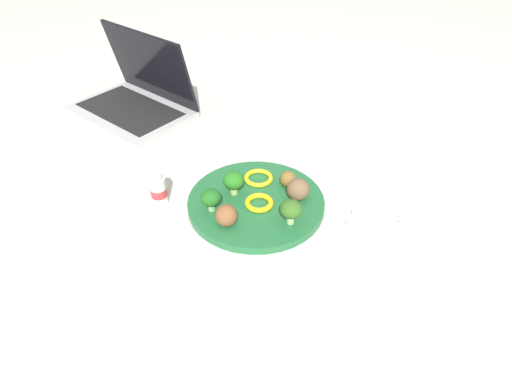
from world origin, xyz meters
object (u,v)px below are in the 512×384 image
Objects in this scene: yogurt_bottle at (158,190)px; plate at (256,203)px; napkin at (383,224)px; fork at (387,217)px; broccoli_floret_back_right at (291,210)px; meatball_mid_left at (298,189)px; meatball_front_left at (226,215)px; broccoli_floret_mid_left at (211,198)px; laptop at (136,98)px; pepper_ring_mid_left at (259,203)px; pepper_ring_front_left at (257,178)px; broccoli_floret_far_rim at (234,181)px; knife at (388,229)px; meatball_far_rim at (288,179)px.

plate is at bearing 1.66° from yogurt_bottle.
yogurt_bottle is at bearing 175.84° from napkin.
plate is 0.26m from fork.
plate is 5.46× the size of broccoli_floret_back_right.
meatball_front_left is at bearing -146.39° from meatball_mid_left.
broccoli_floret_back_right is 0.08m from meatball_mid_left.
laptop is (-0.28, 0.43, -0.01)m from broccoli_floret_mid_left.
broccoli_floret_mid_left is at bearing -56.88° from laptop.
yogurt_bottle is (-0.21, 0.01, 0.01)m from pepper_ring_mid_left.
pepper_ring_front_left reaches higher than plate.
pepper_ring_mid_left is 0.80× the size of yogurt_bottle.
meatball_mid_left is (0.13, -0.01, -0.01)m from broccoli_floret_far_rim.
broccoli_floret_far_rim reaches higher than knife.
meatball_front_left is at bearing -91.44° from broccoli_floret_far_rim.
meatball_mid_left reaches higher than meatball_far_rim.
laptop reaches higher than pepper_ring_front_left.
knife is 0.38× the size of laptop.
meatball_far_rim is 0.56× the size of pepper_ring_front_left.
pepper_ring_front_left is 0.37× the size of napkin.
broccoli_floret_far_rim reaches higher than broccoli_floret_mid_left.
broccoli_floret_far_rim is 0.14m from broccoli_floret_back_right.
pepper_ring_mid_left is (0.05, -0.03, -0.03)m from broccoli_floret_far_rim.
pepper_ring_mid_left is at bearing 170.68° from knife.
meatball_front_left is 0.31m from napkin.
broccoli_floret_far_rim is 0.49m from laptop.
broccoli_floret_far_rim is 0.07m from pepper_ring_mid_left.
fork is (0.20, -0.08, -0.03)m from meatball_far_rim.
broccoli_floret_mid_left is 0.05m from meatball_front_left.
fork is 0.46m from yogurt_bottle.
pepper_ring_mid_left reaches higher than pepper_ring_front_left.
meatball_front_left reaches higher than meatball_far_rim.
broccoli_floret_back_right is 0.42× the size of fork.
broccoli_floret_far_rim is 1.46× the size of meatball_far_rim.
meatball_far_rim is at bearing 150.43° from knife.
yogurt_bottle reaches higher than napkin.
pepper_ring_mid_left reaches higher than plate.
napkin is at bearing -5.24° from pepper_ring_mid_left.
knife is at bearing -6.43° from yogurt_bottle.
meatball_mid_left is at bearing -40.07° from laptop.
broccoli_floret_mid_left is at bearing -155.89° from plate.
broccoli_floret_far_rim is 0.35× the size of knife.
meatball_front_left is at bearing -172.64° from napkin.
meatball_far_rim is at bearing 159.29° from fork.
laptop is (-0.36, 0.39, 0.03)m from plate.
broccoli_floret_back_right reaches higher than plate.
broccoli_floret_mid_left reaches higher than pepper_ring_mid_left.
pepper_ring_mid_left is at bearing -2.88° from yogurt_bottle.
pepper_ring_front_left is at bearing 72.64° from meatball_front_left.
meatball_mid_left is 0.38× the size of fork.
broccoli_floret_far_rim reaches higher than plate.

